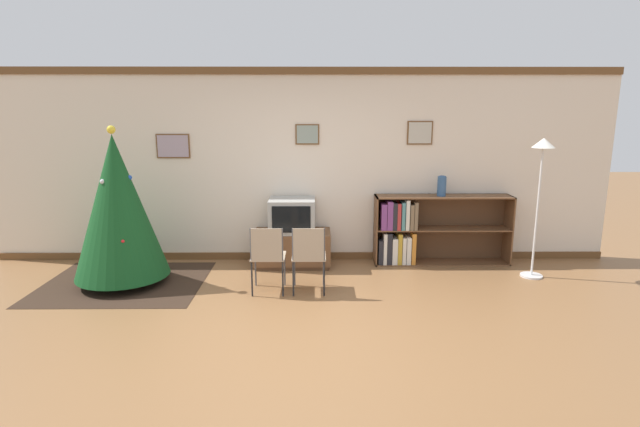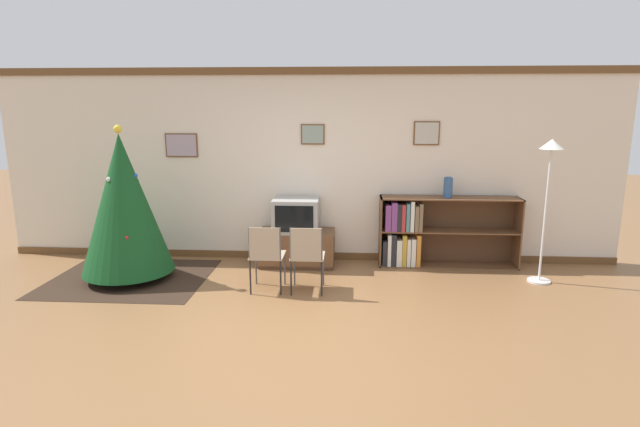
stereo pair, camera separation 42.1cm
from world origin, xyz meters
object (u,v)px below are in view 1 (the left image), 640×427
folding_chair_left (268,255)px  standing_lamp (541,172)px  television (292,215)px  christmas_tree (118,207)px  tv_console (293,248)px  vase (442,186)px  folding_chair_right (309,255)px  bookshelf (417,231)px

folding_chair_left → standing_lamp: standing_lamp is taller
television → christmas_tree: bearing=-161.4°
tv_console → standing_lamp: bearing=-9.1°
folding_chair_left → vase: (2.30, 1.15, 0.64)m
standing_lamp → folding_chair_right: bearing=-169.0°
vase → standing_lamp: 1.26m
bookshelf → television: bearing=-176.8°
television → bookshelf: (1.74, 0.10, -0.25)m
television → folding_chair_right: 1.12m
folding_chair_right → standing_lamp: 3.09m
folding_chair_left → vase: vase is taller
tv_console → folding_chair_left: folding_chair_left is taller
tv_console → standing_lamp: 3.38m
christmas_tree → vase: (4.15, 0.79, 0.13)m
christmas_tree → tv_console: 2.33m
folding_chair_right → folding_chair_left: bearing=180.0°
vase → tv_console: bearing=-177.7°
television → standing_lamp: 3.25m
bookshelf → vase: bearing=-2.0°
folding_chair_right → bookshelf: size_ratio=0.43×
christmas_tree → folding_chair_left: christmas_tree is taller
folding_chair_left → standing_lamp: size_ratio=0.46×
folding_chair_left → bookshelf: 2.30m
vase → christmas_tree: bearing=-169.2°
television → vase: vase is taller
tv_console → television: 0.47m
television → bookshelf: bearing=3.2°
tv_console → vase: bearing=2.3°
folding_chair_left → bookshelf: bearing=30.4°
vase → television: bearing=-177.6°
tv_console → television: (-0.00, -0.00, 0.47)m
bookshelf → standing_lamp: (1.40, -0.60, 0.92)m
christmas_tree → standing_lamp: size_ratio=1.09×
christmas_tree → folding_chair_right: size_ratio=2.38×
folding_chair_left → folding_chair_right: size_ratio=1.00×
television → folding_chair_left: (-0.24, -1.07, -0.24)m
television → folding_chair_right: bearing=-77.3°
vase → standing_lamp: size_ratio=0.16×
tv_console → bookshelf: bookshelf is taller
tv_console → folding_chair_right: folding_chair_right is taller
tv_console → folding_chair_left: 1.12m
television → folding_chair_left: size_ratio=0.76×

